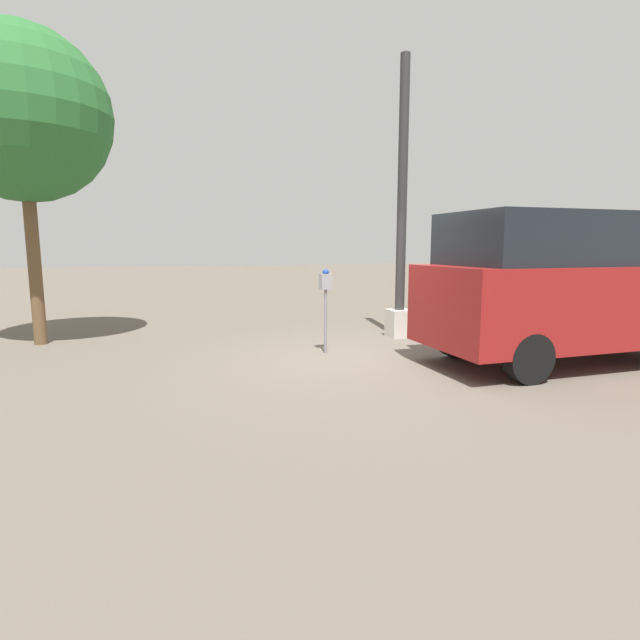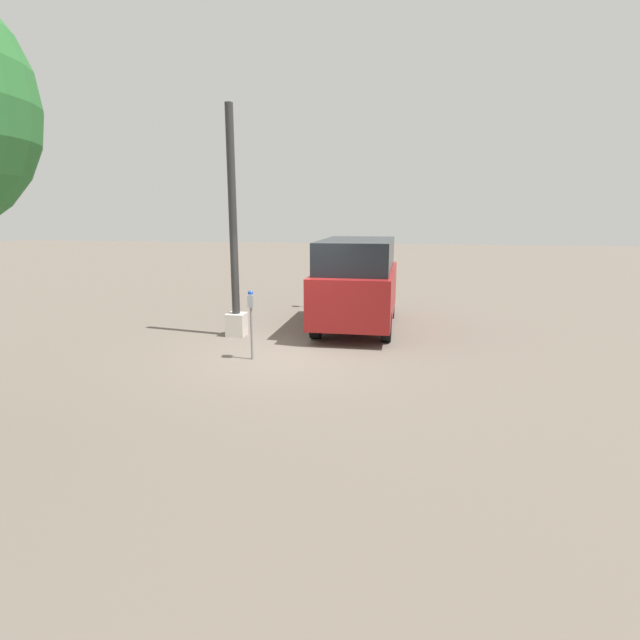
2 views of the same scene
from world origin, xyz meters
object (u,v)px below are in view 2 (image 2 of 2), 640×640
Objects in this scene: parking_meter_far at (313,274)px; parked_van at (357,281)px; lamp_post at (234,257)px; parking_meter_near at (251,309)px.

parked_van reaches higher than parking_meter_far.
parking_meter_far is at bearing -16.20° from lamp_post.
parked_van is at bearing -39.22° from parking_meter_near.
lamp_post is 1.20× the size of parked_van.
parking_meter_near is 0.98× the size of parking_meter_far.
parking_meter_far is at bearing 32.36° from parked_van.
parking_meter_far is 4.20m from lamp_post.
parked_van is at bearing -63.50° from lamp_post.
parking_meter_far reaches higher than parking_meter_near.
lamp_post is at bearing 116.29° from parked_van.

